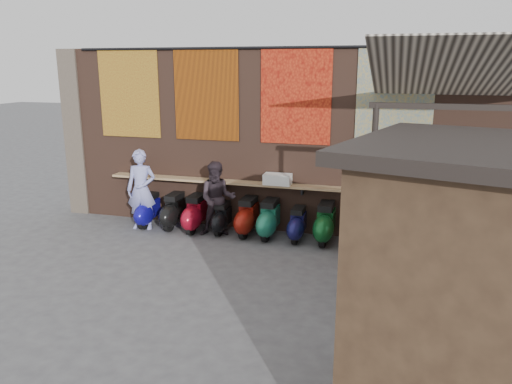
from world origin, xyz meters
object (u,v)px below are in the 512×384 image
(scooter_stool_3, at_px, (222,218))
(diner_left, at_px, (141,190))
(scooter_stool_4, at_px, (247,217))
(scooter_stool_5, at_px, (269,219))
(shopper_navy, at_px, (402,244))
(shelf_box, at_px, (278,179))
(shopper_tan, at_px, (366,225))
(scooter_stool_6, at_px, (297,225))
(scooter_stool_1, at_px, (174,211))
(scooter_stool_0, at_px, (148,210))
(diner_right, at_px, (218,199))
(scooter_stool_2, at_px, (195,214))
(scooter_stool_7, at_px, (325,224))
(scooter_stool_8, at_px, (353,230))
(shopper_grey, at_px, (477,276))

(scooter_stool_3, distance_m, diner_left, 1.94)
(scooter_stool_4, bearing_deg, scooter_stool_5, -3.12)
(shopper_navy, bearing_deg, scooter_stool_3, -65.42)
(shelf_box, xyz_separation_m, scooter_stool_3, (-1.19, -0.29, -0.90))
(scooter_stool_3, height_order, shopper_tan, shopper_tan)
(shelf_box, bearing_deg, scooter_stool_4, -156.81)
(scooter_stool_6, height_order, shopper_tan, shopper_tan)
(scooter_stool_1, bearing_deg, shopper_tan, -12.64)
(scooter_stool_0, height_order, diner_right, diner_right)
(scooter_stool_5, bearing_deg, scooter_stool_1, 179.24)
(shelf_box, xyz_separation_m, scooter_stool_2, (-1.80, -0.32, -0.83))
(shelf_box, bearing_deg, scooter_stool_7, -14.17)
(scooter_stool_2, distance_m, diner_left, 1.34)
(scooter_stool_6, height_order, scooter_stool_8, scooter_stool_8)
(scooter_stool_1, bearing_deg, shelf_box, 6.22)
(scooter_stool_3, distance_m, shopper_navy, 4.41)
(scooter_stool_5, xyz_separation_m, shopper_grey, (3.75, -2.84, 0.36))
(scooter_stool_2, distance_m, scooter_stool_6, 2.32)
(scooter_stool_0, relative_size, scooter_stool_5, 0.91)
(shopper_grey, bearing_deg, diner_left, -22.81)
(shopper_grey, bearing_deg, diner_right, -30.10)
(shopper_navy, bearing_deg, shopper_grey, 110.43)
(shelf_box, height_order, scooter_stool_3, shelf_box)
(scooter_stool_4, distance_m, shopper_grey, 5.14)
(scooter_stool_1, distance_m, shopper_tan, 4.47)
(scooter_stool_7, height_order, scooter_stool_8, scooter_stool_7)
(scooter_stool_6, xyz_separation_m, scooter_stool_7, (0.58, 0.03, 0.07))
(scooter_stool_7, bearing_deg, scooter_stool_2, -179.12)
(shelf_box, height_order, diner_right, diner_right)
(scooter_stool_8, bearing_deg, diner_right, -178.23)
(scooter_stool_3, distance_m, diner_right, 0.50)
(scooter_stool_8, height_order, shopper_tan, shopper_tan)
(shopper_tan, bearing_deg, diner_right, 142.57)
(scooter_stool_7, distance_m, diner_right, 2.37)
(shelf_box, height_order, shopper_navy, shopper_navy)
(diner_left, bearing_deg, scooter_stool_4, -5.58)
(scooter_stool_8, bearing_deg, scooter_stool_1, 178.87)
(scooter_stool_7, distance_m, scooter_stool_8, 0.59)
(scooter_stool_6, relative_size, shopper_navy, 0.42)
(scooter_stool_0, relative_size, shopper_grey, 0.51)
(scooter_stool_3, bearing_deg, diner_right, -105.81)
(scooter_stool_1, xyz_separation_m, shopper_navy, (4.99, -2.19, 0.50))
(scooter_stool_5, relative_size, diner_left, 0.48)
(scooter_stool_8, bearing_deg, scooter_stool_3, 179.01)
(scooter_stool_6, height_order, shopper_navy, shopper_navy)
(shopper_navy, height_order, shopper_grey, shopper_navy)
(scooter_stool_1, xyz_separation_m, diner_left, (-0.67, -0.21, 0.51))
(scooter_stool_2, bearing_deg, scooter_stool_0, 178.27)
(scooter_stool_8, bearing_deg, scooter_stool_4, 178.07)
(scooter_stool_6, bearing_deg, shopper_navy, -45.48)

